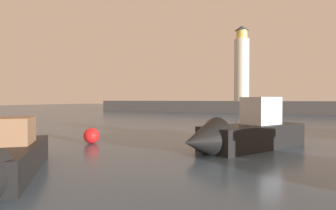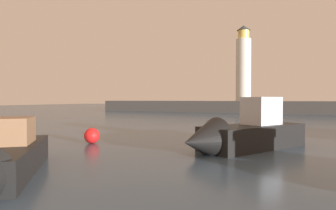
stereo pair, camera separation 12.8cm
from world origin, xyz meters
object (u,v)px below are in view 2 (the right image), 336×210
Objects in this scene: lighthouse at (243,65)px; motorboat_2 at (1,161)px; mooring_buoy at (92,136)px; motorboat_0 at (240,134)px.

lighthouse is 2.17× the size of motorboat_2.
lighthouse reaches higher than mooring_buoy.
motorboat_0 is 1.19× the size of motorboat_2.
motorboat_0 is 8.52× the size of mooring_buoy.
lighthouse reaches higher than motorboat_0.
mooring_buoy is (-1.30, -43.13, -8.72)m from lighthouse.
mooring_buoy is (-2.53, 7.63, -0.18)m from motorboat_2.
mooring_buoy is (-8.54, -1.40, -0.36)m from motorboat_0.
motorboat_0 is (7.24, -41.73, -8.35)m from lighthouse.
mooring_buoy is at bearing -91.73° from lighthouse.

